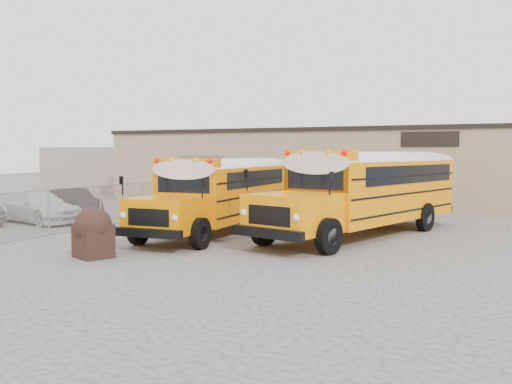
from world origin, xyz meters
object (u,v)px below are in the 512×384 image
at_px(tarp_bundle, 93,232).
at_px(car_white, 37,207).
at_px(school_bus_right, 440,179).
at_px(car_dark, 73,202).
at_px(school_bus_left, 277,181).

bearing_deg(tarp_bundle, car_white, 145.13).
distance_m(school_bus_right, car_dark, 18.35).
relative_size(school_bus_left, tarp_bundle, 6.73).
bearing_deg(tarp_bundle, school_bus_left, 87.76).
bearing_deg(school_bus_left, car_white, -140.22).
relative_size(school_bus_right, car_dark, 2.85).
bearing_deg(school_bus_right, car_dark, -160.67).
bearing_deg(car_dark, school_bus_right, -47.10).
distance_m(tarp_bundle, car_white, 10.12).
bearing_deg(car_dark, school_bus_left, -42.81).
bearing_deg(car_white, school_bus_right, -49.91).
height_order(school_bus_right, car_white, school_bus_right).
height_order(school_bus_left, car_white, school_bus_left).
xyz_separation_m(school_bus_right, tarp_bundle, (-8.20, -15.00, -1.12)).
bearing_deg(car_white, tarp_bundle, -113.94).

